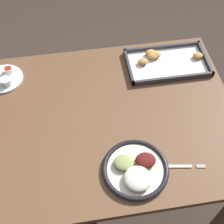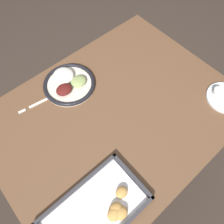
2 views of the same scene
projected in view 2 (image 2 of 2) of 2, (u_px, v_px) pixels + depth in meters
ground_plane at (114, 160)px, 1.69m from camera, size 8.00×8.00×0.00m
dining_table at (115, 124)px, 1.12m from camera, size 1.13×0.86×0.77m
dinner_plate at (69, 83)px, 1.08m from camera, size 0.26×0.26×0.05m
fork at (41, 102)px, 1.04m from camera, size 0.20×0.04×0.00m
baking_tray at (98, 212)px, 0.80m from camera, size 0.40×0.23×0.04m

